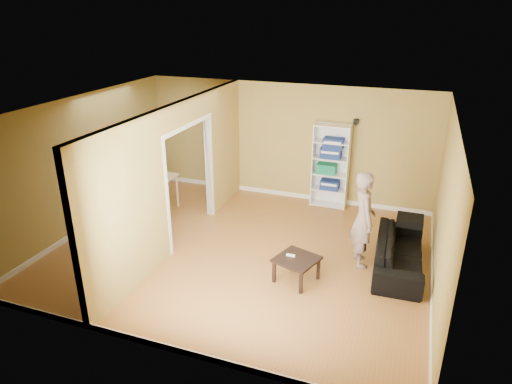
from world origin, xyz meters
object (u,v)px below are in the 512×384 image
at_px(bookshelf, 331,165).
at_px(coffee_table, 297,262).
at_px(dining_table, 144,179).
at_px(chair_far, 158,182).
at_px(chair_near, 129,200).
at_px(chair_left, 115,186).
at_px(sofa, 400,248).
at_px(person, 364,211).

distance_m(bookshelf, coffee_table, 3.26).
xyz_separation_m(dining_table, chair_far, (-0.00, 0.52, -0.24)).
height_order(chair_near, chair_far, chair_far).
distance_m(dining_table, chair_left, 0.81).
bearing_deg(coffee_table, dining_table, 157.25).
relative_size(coffee_table, chair_far, 0.68).
distance_m(sofa, chair_far, 5.45).
height_order(bookshelf, chair_left, bookshelf).
distance_m(bookshelf, chair_left, 4.76).
height_order(dining_table, chair_far, chair_far).
height_order(person, chair_left, person).
bearing_deg(chair_near, coffee_table, -11.50).
xyz_separation_m(person, bookshelf, (-1.01, 2.30, -0.06)).
xyz_separation_m(sofa, chair_far, (-5.32, 1.14, 0.08)).
xyz_separation_m(chair_left, chair_far, (0.77, 0.55, 0.02)).
bearing_deg(chair_far, coffee_table, 132.90).
bearing_deg(chair_near, person, 1.94).
bearing_deg(person, chair_left, 62.42).
relative_size(sofa, person, 1.00).
relative_size(person, chair_near, 2.26).
bearing_deg(sofa, chair_left, 82.09).
xyz_separation_m(bookshelf, dining_table, (-3.68, -1.61, -0.22)).
bearing_deg(dining_table, sofa, -6.64).
bearing_deg(person, chair_far, 54.89).
height_order(bookshelf, chair_near, bookshelf).
relative_size(bookshelf, chair_left, 2.12).
distance_m(person, chair_left, 5.53).
distance_m(sofa, coffee_table, 1.81).
height_order(chair_left, chair_far, chair_far).
height_order(sofa, chair_near, chair_near).
xyz_separation_m(coffee_table, dining_table, (-3.80, 1.59, 0.35)).
bearing_deg(chair_left, chair_near, 61.85).
bearing_deg(dining_table, chair_left, -178.31).
xyz_separation_m(person, chair_far, (-4.69, 1.22, -0.52)).
relative_size(person, dining_table, 1.58).
bearing_deg(chair_far, chair_near, 70.77).
distance_m(sofa, dining_table, 5.37).
bearing_deg(bookshelf, dining_table, -156.40).
relative_size(dining_table, chair_near, 1.43).
relative_size(person, bookshelf, 1.07).
bearing_deg(person, sofa, -103.66).
distance_m(dining_table, chair_far, 0.58).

